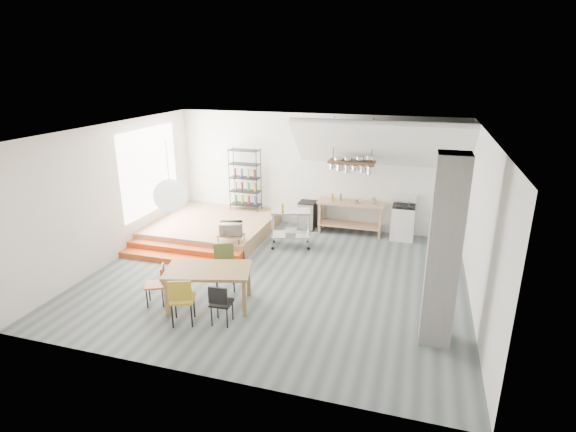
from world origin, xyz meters
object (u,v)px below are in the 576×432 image
(dining_table, at_px, (208,273))
(mini_fridge, at_px, (307,215))
(stove, at_px, (403,222))
(rolling_cart, at_px, (291,223))

(dining_table, relative_size, mini_fridge, 2.25)
(stove, xyz_separation_m, mini_fridge, (-2.63, 0.04, -0.09))
(dining_table, xyz_separation_m, mini_fridge, (0.73, 4.73, -0.28))
(dining_table, xyz_separation_m, rolling_cart, (0.67, 3.29, -0.05))
(dining_table, relative_size, rolling_cart, 1.64)
(stove, bearing_deg, rolling_cart, -152.64)
(rolling_cart, distance_m, mini_fridge, 1.46)
(dining_table, distance_m, rolling_cart, 3.36)
(mini_fridge, bearing_deg, dining_table, -98.80)
(rolling_cart, xyz_separation_m, mini_fridge, (0.07, 1.44, -0.23))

